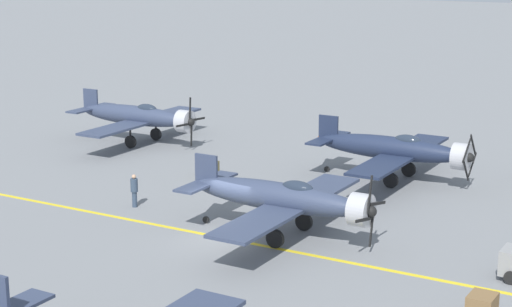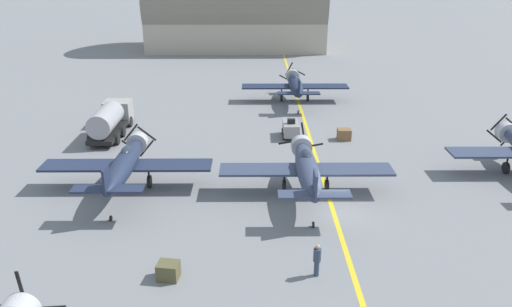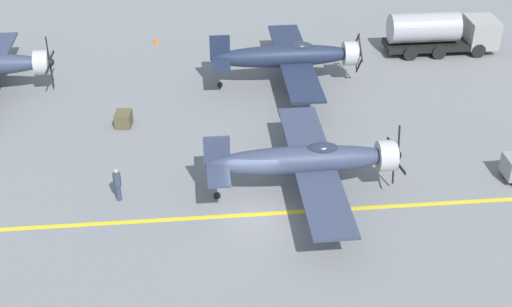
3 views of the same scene
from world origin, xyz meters
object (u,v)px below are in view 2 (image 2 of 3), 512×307
Objects in this scene: ground_crew_inspecting at (317,259)px; hangar at (236,8)px; tow_tractor at (291,129)px; fuel_tanker at (110,119)px; airplane_mid_center at (307,168)px; airplane_far_center at (295,85)px; supply_crate_mid_lane at (168,271)px; supply_crate_by_tanker at (344,134)px; airplane_mid_left at (125,163)px.

hangar reaches higher than ground_crew_inspecting.
fuel_tanker is at bearing 177.80° from tow_tractor.
hangar reaches higher than airplane_mid_center.
hangar reaches higher than airplane_far_center.
airplane_far_center is 1.00× the size of airplane_mid_center.
fuel_tanker is (-16.81, 12.50, -0.50)m from airplane_mid_center.
supply_crate_by_tanker is at bearing 58.72° from supply_crate_mid_lane.
airplane_mid_left reaches higher than ground_crew_inspecting.
supply_crate_mid_lane is (8.75, -22.21, -1.06)m from fuel_tanker.
supply_crate_mid_lane is (4.56, -10.56, -1.56)m from airplane_mid_left.
airplane_far_center reaches higher than tow_tractor.
hangar is at bearing 108.65° from airplane_mid_center.
fuel_tanker is 23.90m from supply_crate_mid_lane.
ground_crew_inspecting is (12.22, -10.37, -1.01)m from airplane_mid_left.
airplane_far_center is 36.95m from hangar.
airplane_mid_center is 12.65m from airplane_mid_left.
airplane_far_center is 1.00× the size of airplane_mid_left.
airplane_mid_left is at bearing -149.28° from supply_crate_by_tanker.
airplane_mid_left is 4.62× the size of tow_tractor.
airplane_far_center is at bearing 74.61° from supply_crate_mid_lane.
airplane_mid_left is (-12.62, 0.85, 0.00)m from airplane_mid_center.
airplane_mid_left reaches higher than supply_crate_by_tanker.
supply_crate_by_tanker is at bearing 76.44° from ground_crew_inspecting.
airplane_mid_center is at bearing -83.74° from hangar.
airplane_far_center and airplane_mid_left have the same top height.
airplane_far_center is at bearing -78.00° from hangar.
airplane_mid_center reaches higher than ground_crew_inspecting.
airplane_mid_center is at bearing -36.63° from fuel_tanker.
airplane_mid_left is (-13.73, -22.74, -0.00)m from airplane_far_center.
ground_crew_inspecting is at bearing 1.44° from supply_crate_mid_lane.
airplane_mid_left is 1.50× the size of fuel_tanker.
airplane_far_center reaches higher than supply_crate_by_tanker.
fuel_tanker is 0.26× the size of hangar.
ground_crew_inspecting reaches higher than supply_crate_mid_lane.
airplane_mid_left is 11.61m from supply_crate_mid_lane.
airplane_far_center reaches higher than ground_crew_inspecting.
ground_crew_inspecting is 0.06× the size of hangar.
hangar is (10.30, 46.92, 5.38)m from fuel_tanker.
airplane_mid_left is at bearing -171.46° from airplane_mid_center.
airplane_mid_center is 4.62× the size of tow_tractor.
hangar is (-6.11, 68.94, 5.89)m from ground_crew_inspecting.
ground_crew_inspecting is at bearing -53.31° from fuel_tanker.
supply_crate_by_tanker is 1.09× the size of supply_crate_mid_lane.
supply_crate_by_tanker is 50.03m from hangar.
tow_tractor is at bearing 69.99° from supply_crate_mid_lane.
fuel_tanker is (-4.19, 11.65, -0.50)m from airplane_mid_left.
supply_crate_mid_lane is (-7.86, -21.57, -0.34)m from tow_tractor.
tow_tractor is at bearing -107.84° from airplane_far_center.
airplane_far_center is 26.57m from airplane_mid_left.
supply_crate_by_tanker is at bearing -3.86° from fuel_tanker.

